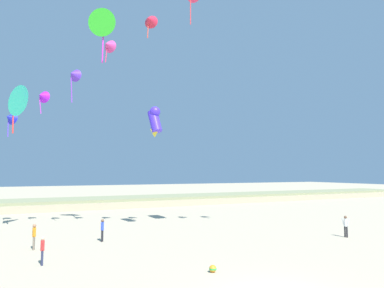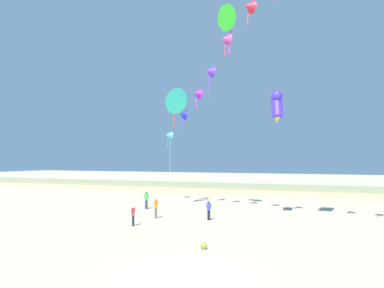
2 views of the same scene
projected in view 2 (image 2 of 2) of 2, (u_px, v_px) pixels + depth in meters
name	position (u px, v px, depth m)	size (l,w,h in m)	color
ground_plane	(179.00, 271.00, 18.00)	(240.00, 240.00, 0.00)	tan
dune_ridge	(303.00, 191.00, 54.19)	(120.00, 8.87, 1.26)	tan
person_near_left	(146.00, 199.00, 40.20)	(0.60, 0.23, 1.72)	#282D4C
person_near_right	(133.00, 214.00, 29.93)	(0.21, 0.53, 1.51)	#282D4C
person_far_left	(156.00, 207.00, 33.91)	(0.22, 0.57, 1.63)	#726656
person_far_right	(209.00, 209.00, 32.86)	(0.34, 0.52, 1.58)	black
kite_banner_string	(238.00, 25.00, 33.76)	(24.65, 22.35, 24.81)	#3694CC
large_kite_low_lead	(230.00, 18.00, 37.05)	(2.67, 2.22, 4.80)	green
large_kite_mid_trail	(174.00, 100.00, 41.55)	(2.63, 3.06, 4.24)	#33EDBF
large_kite_high_solo	(277.00, 105.00, 34.08)	(1.37, 1.74, 2.75)	#452BE7
beach_ball	(204.00, 246.00, 22.30)	(0.36, 0.36, 0.36)	orange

